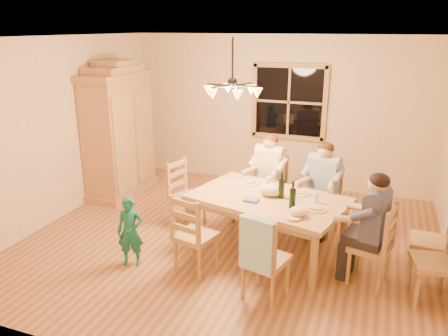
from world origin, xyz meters
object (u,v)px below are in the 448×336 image
at_px(child, 130,232).
at_px(chair_spare_back, 428,253).
at_px(wine_bottle_b, 293,195).
at_px(adult_woman, 269,166).
at_px(chair_spare_front, 431,275).
at_px(chair_far_right, 321,213).
at_px(chair_near_left, 196,247).
at_px(chair_end_right, 369,259).
at_px(dining_table, 268,204).
at_px(chair_end_left, 188,207).
at_px(chair_far_left, 268,200).
at_px(wine_bottle_a, 281,185).
at_px(chandelier, 232,90).
at_px(adult_plaid_man, 323,177).
at_px(adult_slate_man, 374,215).
at_px(chair_near_right, 265,271).
at_px(armoire, 119,135).

relative_size(child, chair_spare_back, 0.90).
bearing_deg(wine_bottle_b, adult_woman, 116.08).
bearing_deg(chair_spare_front, chair_far_right, 36.86).
height_order(chair_near_left, chair_end_right, same).
distance_m(dining_table, chair_end_left, 1.37).
height_order(chair_far_left, wine_bottle_a, wine_bottle_a).
xyz_separation_m(chandelier, chair_near_left, (-0.15, -0.86, -1.77)).
distance_m(wine_bottle_a, wine_bottle_b, 0.34).
xyz_separation_m(chair_near_left, adult_plaid_man, (1.26, 1.54, 0.54)).
bearing_deg(chair_spare_back, chandelier, 92.17).
distance_m(chair_end_right, adult_plaid_man, 1.42).
xyz_separation_m(adult_slate_man, wine_bottle_a, (-1.13, 0.35, 0.08)).
bearing_deg(dining_table, adult_slate_man, -13.96).
distance_m(dining_table, adult_plaid_man, 0.99).
height_order(chair_near_right, chair_end_left, same).
bearing_deg(armoire, chair_end_right, -19.46).
relative_size(chair_end_right, adult_woman, 1.13).
bearing_deg(wine_bottle_a, chair_spare_front, -15.53).
relative_size(chair_end_right, wine_bottle_b, 3.00).
height_order(adult_woman, wine_bottle_b, adult_woman).
height_order(chair_far_left, chair_spare_back, same).
relative_size(chandelier, chair_far_right, 0.78).
xyz_separation_m(dining_table, chair_far_right, (0.58, 0.78, -0.36)).
bearing_deg(wine_bottle_a, chair_near_left, -136.60).
height_order(armoire, chair_far_left, armoire).
bearing_deg(chair_end_left, chair_spare_back, 99.02).
xyz_separation_m(chair_near_right, chair_end_left, (-1.53, 1.31, 0.00)).
distance_m(dining_table, chair_spare_front, 2.01).
height_order(chair_end_right, adult_plaid_man, adult_plaid_man).
relative_size(chair_end_left, chair_spare_front, 1.00).
bearing_deg(armoire, chair_spare_back, -13.11).
bearing_deg(dining_table, chair_near_left, -131.86).
bearing_deg(chair_far_left, armoire, 9.99).
relative_size(chair_near_right, wine_bottle_b, 3.00).
distance_m(chandelier, chair_end_right, 2.57).
distance_m(chair_far_left, chair_end_left, 1.24).
relative_size(child, chair_spare_front, 0.90).
distance_m(adult_woman, chair_spare_back, 2.43).
height_order(dining_table, adult_slate_man, adult_slate_man).
distance_m(chair_near_left, wine_bottle_a, 1.31).
xyz_separation_m(armoire, adult_woman, (2.70, -0.19, -0.22)).
relative_size(chair_far_left, child, 1.11).
bearing_deg(child, chair_near_right, -19.09).
bearing_deg(chair_end_right, chair_spare_front, -88.24).
relative_size(chair_near_right, child, 1.11).
relative_size(chair_far_left, adult_slate_man, 1.13).
xyz_separation_m(chandelier, wine_bottle_a, (0.68, -0.07, -1.15)).
distance_m(armoire, chair_end_left, 2.02).
xyz_separation_m(chair_end_left, wine_bottle_a, (1.44, -0.29, 0.62)).
xyz_separation_m(chair_far_right, adult_slate_man, (0.71, -1.10, 0.54)).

